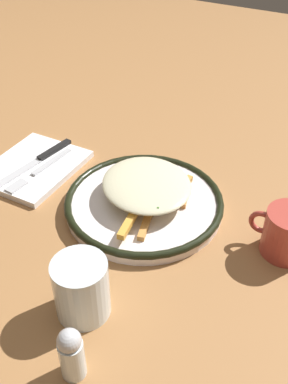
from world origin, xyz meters
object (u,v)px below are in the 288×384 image
at_px(knife, 40,159).
at_px(coffee_mug, 287,233).
at_px(fork, 40,170).
at_px(salt_shaker, 71,353).
at_px(fries_heap, 148,186).
at_px(napkin, 34,167).
at_px(water_glass, 81,288).
at_px(plate, 144,203).

distance_m(knife, coffee_mug, 0.52).
relative_size(fork, knife, 0.84).
bearing_deg(fork, salt_shaker, 134.26).
height_order(fries_heap, napkin, fries_heap).
bearing_deg(coffee_mug, salt_shaker, 62.65).
bearing_deg(salt_shaker, knife, -46.23).
relative_size(fries_heap, coffee_mug, 2.31).
bearing_deg(water_glass, knife, -42.15).
xyz_separation_m(plate, salt_shaker, (-0.08, 0.33, 0.03)).
distance_m(fork, coffee_mug, 0.49).
relative_size(napkin, fork, 1.14).
relative_size(plate, water_glass, 3.08).
distance_m(napkin, coffee_mug, 0.52).
relative_size(fries_heap, knife, 1.19).
xyz_separation_m(plate, fork, (0.24, 0.01, 0.00)).
distance_m(water_glass, salt_shaker, 0.10).
distance_m(plate, napkin, 0.26).
height_order(knife, water_glass, water_glass).
bearing_deg(coffee_mug, knife, -0.40).
height_order(napkin, coffee_mug, coffee_mug).
bearing_deg(fork, napkin, -24.32).
xyz_separation_m(fork, knife, (0.02, -0.03, 0.00)).
xyz_separation_m(napkin, salt_shaker, (-0.34, 0.33, 0.04)).
bearing_deg(knife, water_glass, 137.85).
height_order(fries_heap, water_glass, water_glass).
bearing_deg(knife, fork, 128.17).
relative_size(plate, salt_shaker, 3.46).
xyz_separation_m(fries_heap, napkin, (0.27, 0.01, -0.04)).
bearing_deg(water_glass, salt_shaker, 117.25).
distance_m(plate, water_glass, 0.25).
xyz_separation_m(knife, salt_shaker, (-0.34, 0.35, 0.03)).
bearing_deg(water_glass, fork, -41.08).
distance_m(fork, salt_shaker, 0.45).
height_order(fork, knife, knife).
distance_m(fork, knife, 0.04).
height_order(knife, salt_shaker, salt_shaker).
relative_size(fries_heap, napkin, 1.24).
bearing_deg(fries_heap, salt_shaker, 102.36).
height_order(fries_heap, salt_shaker, salt_shaker).
distance_m(water_glass, coffee_mug, 0.34).
height_order(water_glass, salt_shaker, water_glass).
relative_size(plate, napkin, 1.46).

